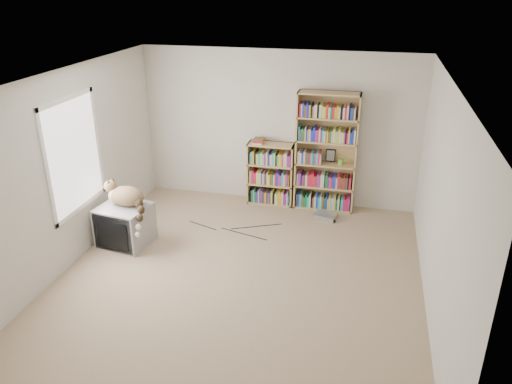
% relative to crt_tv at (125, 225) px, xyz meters
% --- Properties ---
extents(floor, '(4.50, 5.00, 0.01)m').
position_rel_crt_tv_xyz_m(floor, '(1.80, -0.51, -0.29)').
color(floor, tan).
rests_on(floor, ground).
extents(wall_back, '(4.50, 0.02, 2.50)m').
position_rel_crt_tv_xyz_m(wall_back, '(1.80, 1.99, 0.96)').
color(wall_back, beige).
rests_on(wall_back, floor).
extents(wall_front, '(4.50, 0.02, 2.50)m').
position_rel_crt_tv_xyz_m(wall_front, '(1.80, -3.01, 0.96)').
color(wall_front, beige).
rests_on(wall_front, floor).
extents(wall_left, '(0.02, 5.00, 2.50)m').
position_rel_crt_tv_xyz_m(wall_left, '(-0.45, -0.51, 0.96)').
color(wall_left, beige).
rests_on(wall_left, floor).
extents(wall_right, '(0.02, 5.00, 2.50)m').
position_rel_crt_tv_xyz_m(wall_right, '(4.05, -0.51, 0.96)').
color(wall_right, beige).
rests_on(wall_right, floor).
extents(ceiling, '(4.50, 5.00, 0.02)m').
position_rel_crt_tv_xyz_m(ceiling, '(1.80, -0.51, 2.21)').
color(ceiling, white).
rests_on(ceiling, wall_back).
extents(window, '(0.02, 1.22, 1.52)m').
position_rel_crt_tv_xyz_m(window, '(-0.44, -0.31, 1.11)').
color(window, white).
rests_on(window, wall_left).
extents(crt_tv, '(0.74, 0.69, 0.58)m').
position_rel_crt_tv_xyz_m(crt_tv, '(0.00, 0.00, 0.00)').
color(crt_tv, gray).
rests_on(crt_tv, floor).
extents(cat, '(0.73, 0.60, 0.60)m').
position_rel_crt_tv_xyz_m(cat, '(0.08, 0.01, 0.39)').
color(cat, '#382616').
rests_on(cat, crt_tv).
extents(bookcase_tall, '(0.96, 0.30, 1.91)m').
position_rel_crt_tv_xyz_m(bookcase_tall, '(2.60, 1.85, 0.62)').
color(bookcase_tall, tan).
rests_on(bookcase_tall, floor).
extents(bookcase_short, '(0.75, 0.30, 1.04)m').
position_rel_crt_tv_xyz_m(bookcase_short, '(1.71, 1.85, 0.19)').
color(bookcase_short, tan).
rests_on(bookcase_short, floor).
extents(book_stack, '(0.18, 0.24, 0.08)m').
position_rel_crt_tv_xyz_m(book_stack, '(1.52, 1.82, 0.79)').
color(book_stack, red).
rests_on(book_stack, bookcase_short).
extents(green_mug, '(0.08, 0.08, 0.09)m').
position_rel_crt_tv_xyz_m(green_mug, '(2.84, 1.83, 0.54)').
color(green_mug, '#60B734').
rests_on(green_mug, bookcase_tall).
extents(framed_print, '(0.15, 0.05, 0.20)m').
position_rel_crt_tv_xyz_m(framed_print, '(2.67, 1.93, 0.60)').
color(framed_print, black).
rests_on(framed_print, bookcase_tall).
extents(dvd_player, '(0.39, 0.32, 0.08)m').
position_rel_crt_tv_xyz_m(dvd_player, '(2.68, 1.44, -0.25)').
color(dvd_player, '#A6A6AB').
rests_on(dvd_player, floor).
extents(wall_outlet, '(0.01, 0.08, 0.13)m').
position_rel_crt_tv_xyz_m(wall_outlet, '(-0.44, 0.34, 0.03)').
color(wall_outlet, silver).
rests_on(wall_outlet, wall_left).
extents(floor_cables, '(1.20, 0.70, 0.01)m').
position_rel_crt_tv_xyz_m(floor_cables, '(1.43, 0.89, -0.28)').
color(floor_cables, black).
rests_on(floor_cables, floor).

